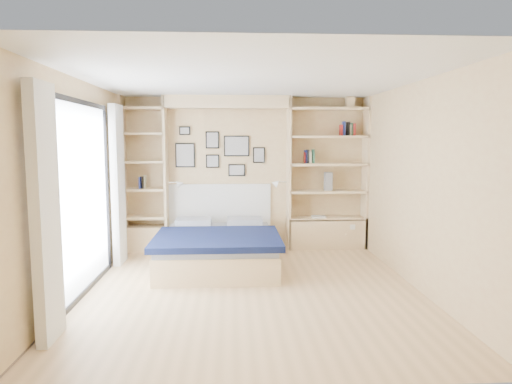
{
  "coord_description": "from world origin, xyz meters",
  "views": [
    {
      "loc": [
        -0.24,
        -5.36,
        1.8
      ],
      "look_at": [
        0.1,
        0.9,
        1.08
      ],
      "focal_mm": 32.0,
      "sensor_mm": 36.0,
      "label": 1
    }
  ],
  "objects": [
    {
      "name": "shelf_decor",
      "position": [
        1.1,
        2.07,
        1.69
      ],
      "size": [
        3.52,
        0.23,
        2.03
      ],
      "color": "#A51E1E",
      "rests_on": "ground"
    },
    {
      "name": "room_shell",
      "position": [
        -0.39,
        1.52,
        1.08
      ],
      "size": [
        4.5,
        4.5,
        4.5
      ],
      "color": "#D6B87F",
      "rests_on": "ground"
    },
    {
      "name": "ground",
      "position": [
        0.0,
        0.0,
        0.0
      ],
      "size": [
        4.5,
        4.5,
        0.0
      ],
      "primitive_type": "plane",
      "color": "#DCB27D",
      "rests_on": "ground"
    },
    {
      "name": "bed",
      "position": [
        -0.44,
        1.08,
        0.27
      ],
      "size": [
        1.7,
        2.21,
        1.07
      ],
      "color": "beige",
      "rests_on": "ground"
    },
    {
      "name": "photo_gallery",
      "position": [
        -0.45,
        2.22,
        1.6
      ],
      "size": [
        1.48,
        0.02,
        0.82
      ],
      "color": "black",
      "rests_on": "ground"
    },
    {
      "name": "reading_lamps",
      "position": [
        -0.3,
        2.0,
        1.1
      ],
      "size": [
        1.92,
        0.12,
        0.15
      ],
      "color": "silver",
      "rests_on": "ground"
    }
  ]
}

